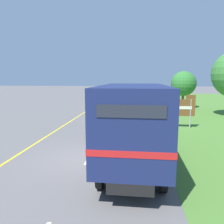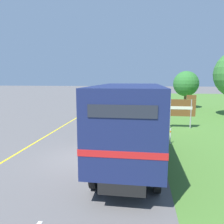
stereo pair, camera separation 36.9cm
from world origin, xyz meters
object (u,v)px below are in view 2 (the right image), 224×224
at_px(highway_sign, 181,108).
at_px(roadside_tree_mid, 186,84).
at_px(lead_car_white_ahead, 136,97).
at_px(horse_trailer_truck, 130,120).
at_px(delineator_post, 170,135).
at_px(lead_car_grey_ahead, 123,92).
at_px(lead_car_white, 100,104).

xyz_separation_m(highway_sign, roadside_tree_mid, (2.54, 12.19, 1.59)).
bearing_deg(lead_car_white_ahead, horse_trailer_truck, -89.12).
bearing_deg(lead_car_white_ahead, delineator_post, -82.97).
xyz_separation_m(lead_car_grey_ahead, roadside_tree_mid, (9.83, -18.51, 2.23)).
distance_m(horse_trailer_truck, lead_car_white, 15.10).
bearing_deg(lead_car_white, lead_car_white_ahead, 69.12).
bearing_deg(lead_car_grey_ahead, lead_car_white, -90.91).
bearing_deg(highway_sign, lead_car_white_ahead, 103.19).
xyz_separation_m(lead_car_white, delineator_post, (6.35, -11.14, -0.48)).
relative_size(lead_car_white_ahead, delineator_post, 4.49).
distance_m(lead_car_white_ahead, roadside_tree_mid, 8.13).
distance_m(highway_sign, delineator_post, 4.68).
height_order(lead_car_white_ahead, highway_sign, highway_sign).
relative_size(lead_car_white, delineator_post, 4.35).
height_order(roadside_tree_mid, delineator_post, roadside_tree_mid).
bearing_deg(lead_car_white, roadside_tree_mid, 27.93).
relative_size(highway_sign, roadside_tree_mid, 0.54).
height_order(lead_car_white, lead_car_white_ahead, lead_car_white_ahead).
xyz_separation_m(lead_car_white_ahead, delineator_post, (2.59, -21.01, -0.49)).
bearing_deg(horse_trailer_truck, lead_car_white_ahead, 90.88).
distance_m(horse_trailer_truck, highway_sign, 8.49).
xyz_separation_m(horse_trailer_truck, roadside_tree_mid, (6.07, 19.90, 1.17)).
bearing_deg(lead_car_white, lead_car_grey_ahead, 89.09).
relative_size(lead_car_white, highway_sign, 1.60).
xyz_separation_m(horse_trailer_truck, lead_car_grey_ahead, (-3.76, 38.40, -1.06)).
height_order(horse_trailer_truck, roadside_tree_mid, roadside_tree_mid).
bearing_deg(horse_trailer_truck, roadside_tree_mid, 73.04).
height_order(lead_car_white, lead_car_grey_ahead, lead_car_white).
xyz_separation_m(lead_car_white, lead_car_grey_ahead, (0.38, 23.92, -0.06)).
distance_m(highway_sign, roadside_tree_mid, 12.55).
bearing_deg(roadside_tree_mid, lead_car_white, -152.07).
relative_size(horse_trailer_truck, lead_car_white_ahead, 1.90).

